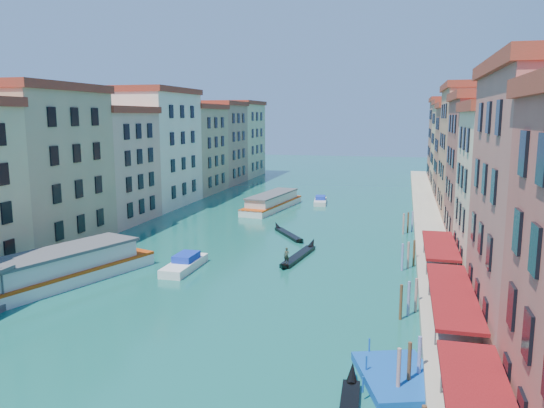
{
  "coord_description": "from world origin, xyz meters",
  "views": [
    {
      "loc": [
        18.38,
        -16.55,
        16.08
      ],
      "look_at": [
        2.32,
        47.21,
        5.14
      ],
      "focal_mm": 35.0,
      "sensor_mm": 36.0,
      "label": 1
    }
  ],
  "objects_px": {
    "blue_dock": "(398,378)",
    "gondola_fore": "(298,255)",
    "vaporetto_far": "(272,202)",
    "vaporetto_near": "(49,272)"
  },
  "relations": [
    {
      "from": "vaporetto_near",
      "to": "blue_dock",
      "type": "bearing_deg",
      "value": 0.82
    },
    {
      "from": "vaporetto_near",
      "to": "gondola_fore",
      "type": "relative_size",
      "value": 1.9
    },
    {
      "from": "blue_dock",
      "to": "gondola_fore",
      "type": "bearing_deg",
      "value": 94.52
    },
    {
      "from": "vaporetto_far",
      "to": "gondola_fore",
      "type": "relative_size",
      "value": 1.58
    },
    {
      "from": "vaporetto_far",
      "to": "blue_dock",
      "type": "bearing_deg",
      "value": -60.31
    },
    {
      "from": "vaporetto_near",
      "to": "vaporetto_far",
      "type": "relative_size",
      "value": 1.2
    },
    {
      "from": "vaporetto_far",
      "to": "gondola_fore",
      "type": "bearing_deg",
      "value": -62.27
    },
    {
      "from": "vaporetto_far",
      "to": "gondola_fore",
      "type": "xyz_separation_m",
      "value": [
        10.87,
        -31.01,
        -0.84
      ]
    },
    {
      "from": "vaporetto_near",
      "to": "vaporetto_far",
      "type": "height_order",
      "value": "vaporetto_near"
    },
    {
      "from": "vaporetto_far",
      "to": "gondola_fore",
      "type": "distance_m",
      "value": 32.87
    }
  ]
}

